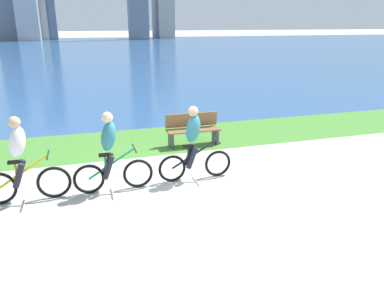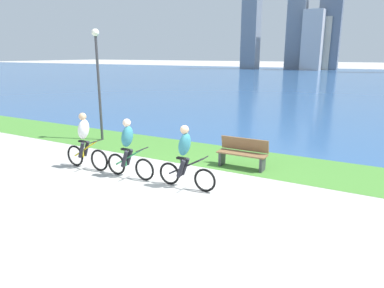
{
  "view_description": "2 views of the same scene",
  "coord_description": "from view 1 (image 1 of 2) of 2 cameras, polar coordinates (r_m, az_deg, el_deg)",
  "views": [
    {
      "loc": [
        -2.05,
        -6.84,
        3.3
      ],
      "look_at": [
        0.13,
        0.35,
        0.81
      ],
      "focal_mm": 34.34,
      "sensor_mm": 36.0,
      "label": 1
    },
    {
      "loc": [
        4.44,
        -7.01,
        3.36
      ],
      "look_at": [
        0.35,
        0.31,
        1.19
      ],
      "focal_mm": 32.71,
      "sensor_mm": 36.0,
      "label": 2
    }
  ],
  "objects": [
    {
      "name": "cyclist_trailing",
      "position": [
        7.5,
        -12.56,
        -1.29
      ],
      "size": [
        1.61,
        0.52,
        1.66
      ],
      "color": "black",
      "rests_on": "ground"
    },
    {
      "name": "grass_strip_bayside",
      "position": [
        10.88,
        -5.19,
        0.66
      ],
      "size": [
        120.0,
        2.64,
        0.01
      ],
      "primitive_type": "cube",
      "color": "#478433",
      "rests_on": "ground"
    },
    {
      "name": "cyclist_distant_rear",
      "position": [
        7.58,
        -25.02,
        -2.35
      ],
      "size": [
        1.64,
        0.52,
        1.69
      ],
      "color": "black",
      "rests_on": "ground"
    },
    {
      "name": "ground_plane",
      "position": [
        7.86,
        -0.16,
        -6.43
      ],
      "size": [
        300.0,
        300.0,
        0.0
      ],
      "primitive_type": "plane",
      "color": "#B2AFA8"
    },
    {
      "name": "bay_water_surface",
      "position": [
        50.32,
        -14.93,
        14.04
      ],
      "size": [
        300.0,
        77.39,
        0.0
      ],
      "primitive_type": "cube",
      "color": "#2D568C",
      "rests_on": "ground"
    },
    {
      "name": "bench_near_path",
      "position": [
        10.27,
        0.14,
        2.27
      ],
      "size": [
        1.5,
        0.47,
        0.9
      ],
      "color": "brown",
      "rests_on": "ground"
    },
    {
      "name": "cyclist_lead",
      "position": [
        7.88,
        0.27,
        0.09
      ],
      "size": [
        1.65,
        0.52,
        1.65
      ],
      "color": "black",
      "rests_on": "ground"
    }
  ]
}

